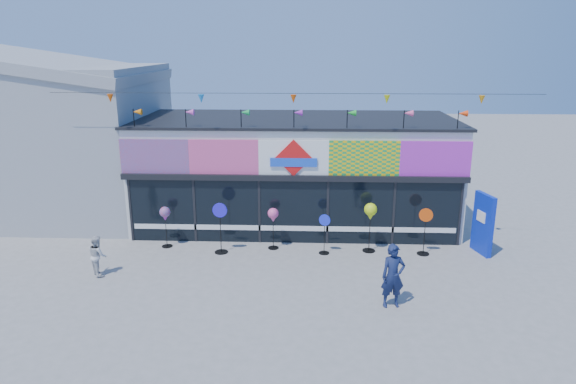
# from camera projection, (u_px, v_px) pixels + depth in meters

# --- Properties ---
(ground) EXTENTS (80.00, 80.00, 0.00)m
(ground) POSITION_uv_depth(u_px,v_px,m) (290.00, 285.00, 15.07)
(ground) COLOR gray
(ground) RESTS_ON ground
(kite_shop) EXTENTS (16.00, 5.70, 5.31)m
(kite_shop) POSITION_uv_depth(u_px,v_px,m) (295.00, 170.00, 20.21)
(kite_shop) COLOR white
(kite_shop) RESTS_ON ground
(neighbour_building) EXTENTS (8.18, 7.20, 6.87)m
(neighbour_building) POSITION_uv_depth(u_px,v_px,m) (56.00, 135.00, 21.30)
(neighbour_building) COLOR #95979A
(neighbour_building) RESTS_ON ground
(blue_sign) EXTENTS (0.41, 1.04, 2.07)m
(blue_sign) POSITION_uv_depth(u_px,v_px,m) (483.00, 224.00, 17.16)
(blue_sign) COLOR #0C28B8
(blue_sign) RESTS_ON ground
(spinner_0) EXTENTS (0.37, 0.37, 1.46)m
(spinner_0) POSITION_uv_depth(u_px,v_px,m) (165.00, 215.00, 17.65)
(spinner_0) COLOR black
(spinner_0) RESTS_ON ground
(spinner_1) EXTENTS (0.49, 0.45, 1.76)m
(spinner_1) POSITION_uv_depth(u_px,v_px,m) (220.00, 227.00, 17.20)
(spinner_1) COLOR black
(spinner_1) RESTS_ON ground
(spinner_2) EXTENTS (0.37, 0.37, 1.46)m
(spinner_2) POSITION_uv_depth(u_px,v_px,m) (273.00, 216.00, 17.51)
(spinner_2) COLOR black
(spinner_2) RESTS_ON ground
(spinner_3) EXTENTS (0.38, 0.35, 1.39)m
(spinner_3) POSITION_uv_depth(u_px,v_px,m) (324.00, 233.00, 17.18)
(spinner_3) COLOR black
(spinner_3) RESTS_ON ground
(spinner_4) EXTENTS (0.43, 0.43, 1.72)m
(spinner_4) POSITION_uv_depth(u_px,v_px,m) (370.00, 213.00, 17.20)
(spinner_4) COLOR black
(spinner_4) RESTS_ON ground
(spinner_5) EXTENTS (0.45, 0.41, 1.62)m
(spinner_5) POSITION_uv_depth(u_px,v_px,m) (425.00, 230.00, 17.08)
(spinner_5) COLOR black
(spinner_5) RESTS_ON ground
(adult_man) EXTENTS (0.70, 0.52, 1.76)m
(adult_man) POSITION_uv_depth(u_px,v_px,m) (393.00, 276.00, 13.64)
(adult_man) COLOR #161F46
(adult_man) RESTS_ON ground
(child) EXTENTS (0.65, 0.70, 1.25)m
(child) POSITION_uv_depth(u_px,v_px,m) (98.00, 255.00, 15.62)
(child) COLOR silver
(child) RESTS_ON ground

